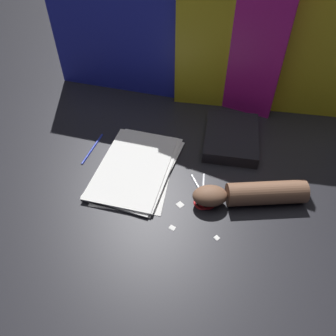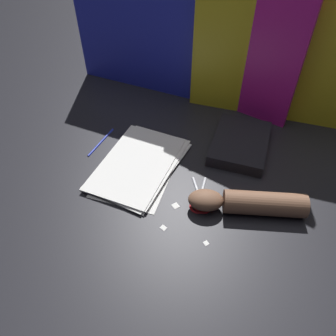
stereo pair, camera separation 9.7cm
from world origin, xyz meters
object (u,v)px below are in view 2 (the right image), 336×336
at_px(paper_stack, 139,165).
at_px(book_closed, 240,143).
at_px(scissors, 200,200).
at_px(hand_forearm, 249,203).

bearing_deg(paper_stack, book_closed, 38.18).
height_order(paper_stack, scissors, paper_stack).
bearing_deg(paper_stack, hand_forearm, -6.41).
xyz_separation_m(book_closed, scissors, (-0.05, -0.28, -0.02)).
relative_size(paper_stack, hand_forearm, 1.09).
height_order(paper_stack, hand_forearm, hand_forearm).
relative_size(paper_stack, scissors, 2.45).
height_order(book_closed, scissors, book_closed).
bearing_deg(scissors, book_closed, 80.61).
distance_m(book_closed, scissors, 0.28).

